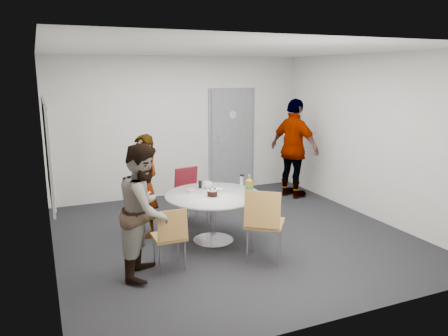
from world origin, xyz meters
name	(u,v)px	position (x,y,z in m)	size (l,w,h in m)	color
floor	(232,235)	(0.00, 0.00, 0.00)	(5.00, 5.00, 0.00)	black
ceiling	(233,50)	(0.00, 0.00, 2.70)	(5.00, 5.00, 0.00)	silver
wall_back	(180,127)	(0.00, 2.50, 1.35)	(5.00, 5.00, 0.00)	silver
wall_left	(46,160)	(-2.50, 0.00, 1.35)	(5.00, 5.00, 0.00)	silver
wall_right	(370,137)	(2.50, 0.00, 1.35)	(5.00, 5.00, 0.00)	silver
wall_front	(344,188)	(0.00, -2.50, 1.35)	(5.00, 5.00, 0.00)	silver
door	(232,140)	(1.10, 2.48, 1.03)	(1.02, 0.17, 2.12)	slate
whiteboard	(48,149)	(-2.46, 0.20, 1.45)	(0.04, 1.90, 1.25)	slate
table	(215,200)	(-0.32, -0.12, 0.61)	(1.36, 1.36, 1.03)	silver
chair_near_left	(170,233)	(-1.18, -0.79, 0.49)	(0.39, 0.42, 0.80)	olive
chair_near_right	(264,218)	(-0.03, -1.04, 0.60)	(0.67, 0.68, 0.98)	olive
chair_far	(189,189)	(-0.37, 0.86, 0.54)	(0.50, 0.53, 0.89)	maroon
person_main	(144,186)	(-1.18, 0.53, 0.76)	(0.56, 0.36, 1.52)	#A5C6EA
person_left	(145,210)	(-1.47, -0.75, 0.80)	(0.78, 0.61, 1.60)	white
person_right	(294,149)	(1.95, 1.43, 0.96)	(1.12, 0.47, 1.91)	black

